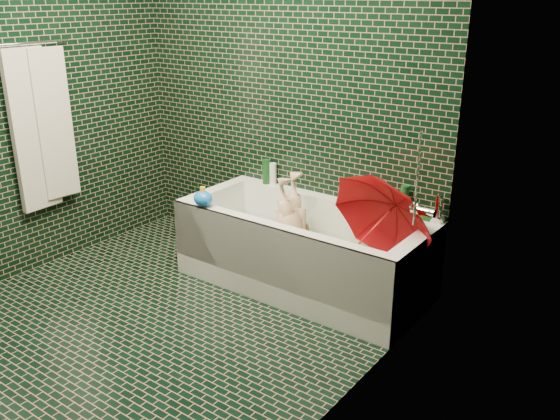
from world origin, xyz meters
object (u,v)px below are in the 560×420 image
Objects in this scene: child at (295,239)px; bath_toy at (203,198)px; bathtub at (302,258)px; umbrella at (371,231)px; rubber_duck at (385,206)px.

bath_toy reaches higher than child.
umbrella is at bearing -4.55° from bathtub.
bath_toy is (-0.60, -0.32, 0.40)m from bathtub.
umbrella reaches higher than bathtub.
child is 0.67m from umbrella.
child is at bearing 153.48° from bathtub.
umbrella reaches higher than rubber_duck.
child is 0.69m from bath_toy.
rubber_duck is at bearing 36.64° from bathtub.
child is (-0.09, 0.05, 0.10)m from bathtub.
bathtub is 0.63m from umbrella.
rubber_duck is at bearing 20.28° from bath_toy.
rubber_duck is at bearing 122.45° from umbrella.
umbrella is 0.38m from rubber_duck.
bathtub is at bearing 60.98° from child.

